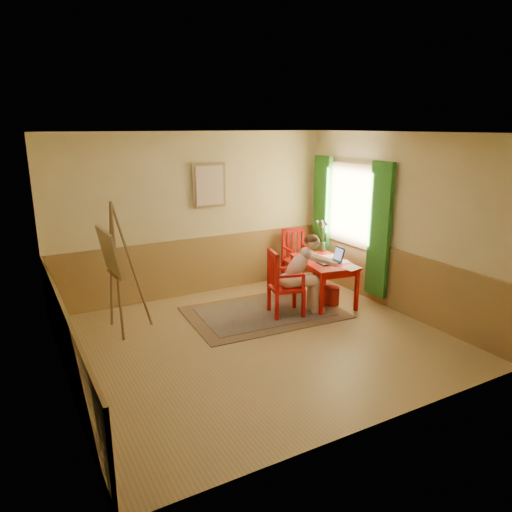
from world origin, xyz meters
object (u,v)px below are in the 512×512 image
chair_back (296,257)px  laptop (332,260)px  figure (302,271)px  easel (112,257)px  table (324,266)px  chair_left (283,283)px

chair_back → laptop: (-0.11, -1.20, 0.26)m
figure → easel: size_ratio=0.67×
laptop → easel: size_ratio=0.22×
table → easel: size_ratio=0.68×
figure → easel: bearing=166.2°
chair_back → easel: (-3.48, -0.62, 0.61)m
chair_back → figure: figure is taller
chair_left → easel: 2.56m
chair_left → chair_back: chair_left is taller
figure → table: bearing=22.4°
chair_back → laptop: bearing=-95.2°
table → figure: bearing=-157.6°
chair_left → figure: figure is taller
chair_left → easel: bearing=165.9°
table → chair_left: chair_left is taller
laptop → easel: (-3.37, 0.58, 0.36)m
table → easel: 3.40m
table → chair_back: chair_back is taller
figure → laptop: 0.65m
chair_left → easel: easel is taller
chair_back → easel: bearing=-169.9°
table → easel: (-3.34, 0.42, 0.50)m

